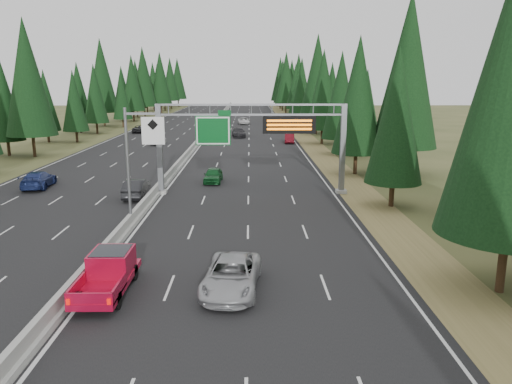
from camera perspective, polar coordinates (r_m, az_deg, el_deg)
The scene contains 19 objects.
road at distance 88.81m, azimuth -6.01°, elevation 6.22°, with size 32.00×260.00×0.08m, color black.
shoulder_right at distance 88.97m, azimuth 5.56°, elevation 6.23°, with size 3.60×260.00×0.06m, color olive.
shoulder_left at distance 92.17m, azimuth -17.15°, elevation 5.95°, with size 3.60×260.00×0.06m, color #3B4520.
median_barrier at distance 88.77m, azimuth -6.01°, elevation 6.46°, with size 0.70×260.00×0.85m.
sign_gantry at distance 43.03m, azimuth 0.33°, elevation 6.58°, with size 16.75×0.98×7.80m.
hov_sign_pole at distance 34.10m, azimuth -13.54°, elevation 3.73°, with size 2.80×0.50×8.00m.
tree_row_right at distance 84.86m, azimuth 8.86°, elevation 12.19°, with size 12.28×243.15×18.76m.
tree_row_left at distance 91.48m, azimuth -20.25°, elevation 11.57°, with size 12.00×243.36×18.86m.
silver_minivan at distance 23.80m, azimuth -2.82°, elevation -9.49°, with size 2.49×5.40×1.50m, color #9E9FA2.
red_pickup at distance 24.78m, azimuth -16.39°, elevation -8.49°, with size 1.97×5.52×1.80m.
car_ahead_green at distance 48.87m, azimuth -4.92°, elevation 1.94°, with size 1.66×4.12×1.40m, color #124F21.
car_ahead_dkred at distance 80.31m, azimuth 3.85°, elevation 6.12°, with size 1.49×4.28×1.41m, color #5F0D17.
car_ahead_dkgrey at distance 88.84m, azimuth -1.99°, elevation 6.82°, with size 2.22×5.45×1.58m, color black.
car_ahead_white at distance 115.37m, azimuth -1.42°, elevation 8.12°, with size 2.46×5.35×1.49m, color silver.
car_ahead_far at distance 121.27m, azimuth -3.53°, elevation 8.29°, with size 1.60×3.98×1.36m, color black.
car_onc_near at distance 43.52m, azimuth -13.50°, elevation 0.42°, with size 1.66×4.76×1.57m, color black.
car_onc_blue at distance 50.37m, azimuth -23.61°, elevation 1.32°, with size 2.17×5.33×1.55m, color navy.
car_onc_white at distance 79.80m, azimuth -11.17°, elevation 5.95°, with size 1.90×4.72×1.61m, color silver.
car_onc_far at distance 98.92m, azimuth -13.17°, elevation 7.03°, with size 2.30×5.00×1.39m, color black.
Camera 1 is at (8.14, -7.90, 9.76)m, focal length 35.00 mm.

